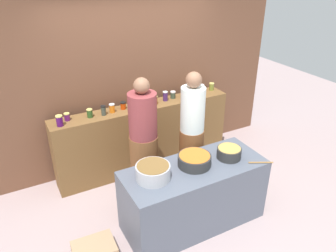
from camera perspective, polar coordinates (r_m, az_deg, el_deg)
The scene contains 26 objects.
ground at distance 4.55m, azimuth 2.15°, elevation -13.66°, with size 12.00×12.00×0.00m, color #A99293.
storefront_wall at distance 4.97m, azimuth -6.12°, elevation 9.79°, with size 4.80×0.12×3.00m, color brown.
display_shelf at distance 5.06m, azimuth -4.04°, elevation -1.92°, with size 2.70×0.36×1.04m, color brown.
prep_table at distance 4.10m, azimuth 4.41°, elevation -11.75°, with size 1.70×0.70×0.81m, color #545C6B.
preserve_jar_0 at distance 4.43m, azimuth -18.13°, elevation 0.87°, with size 0.09×0.09×0.14m.
preserve_jar_1 at distance 4.56m, azimuth -16.94°, elevation 1.53°, with size 0.08×0.08×0.10m.
preserve_jar_2 at distance 4.57m, azimuth -13.28°, elevation 2.15°, with size 0.08×0.08×0.12m.
preserve_jar_3 at distance 4.59m, azimuth -11.00°, elevation 2.65°, with size 0.07×0.07×0.14m.
preserve_jar_4 at distance 4.65m, azimuth -9.58°, elevation 3.04°, with size 0.08×0.08×0.12m.
preserve_jar_5 at distance 4.74m, azimuth -7.70°, elevation 3.52°, with size 0.08×0.08×0.11m.
preserve_jar_6 at distance 4.75m, azimuth -6.05°, elevation 3.72°, with size 0.07×0.07×0.11m.
preserve_jar_7 at distance 4.79m, azimuth -4.58°, elevation 3.97°, with size 0.09×0.09×0.11m.
preserve_jar_8 at distance 4.82m, azimuth -3.35°, elevation 4.21°, with size 0.07×0.07×0.11m.
preserve_jar_9 at distance 4.85m, azimuth -2.28°, elevation 4.46°, with size 0.08×0.08×0.12m.
preserve_jar_10 at distance 4.97m, azimuth -0.46°, elevation 5.16°, with size 0.08×0.08×0.14m.
preserve_jar_11 at distance 5.06m, azimuth 0.84°, elevation 5.39°, with size 0.08×0.08×0.11m.
preserve_jar_12 at distance 5.05m, azimuth 2.87°, elevation 5.41°, with size 0.09×0.09×0.13m.
preserve_jar_13 at distance 5.12m, azimuth 4.62°, elevation 5.74°, with size 0.09×0.09×0.14m.
preserve_jar_14 at distance 5.31m, azimuth 5.74°, elevation 6.44°, with size 0.08×0.08×0.13m.
preserve_jar_15 at distance 5.42m, azimuth 7.47°, elevation 6.73°, with size 0.08×0.08×0.12m.
cooking_pot_left at distance 3.62m, azimuth -2.59°, elevation -7.90°, with size 0.38×0.38×0.17m.
cooking_pot_center at distance 3.85m, azimuth 4.55°, elevation -5.88°, with size 0.39×0.39×0.14m.
cooking_pot_right at distance 4.04m, azimuth 10.42°, elevation -4.55°, with size 0.29×0.29×0.13m.
wooden_spoon at distance 4.05m, azimuth 15.63°, elevation -6.04°, with size 0.02×0.02×0.29m, color #9E703D.
cook_with_tongs at distance 4.29m, azimuth -4.16°, elevation -3.70°, with size 0.37×0.37×1.72m.
cook_in_cap at distance 4.41m, azimuth 4.06°, elevation -2.46°, with size 0.32×0.32×1.74m.
Camera 1 is at (-1.77, -2.94, 2.98)m, focal length 35.53 mm.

